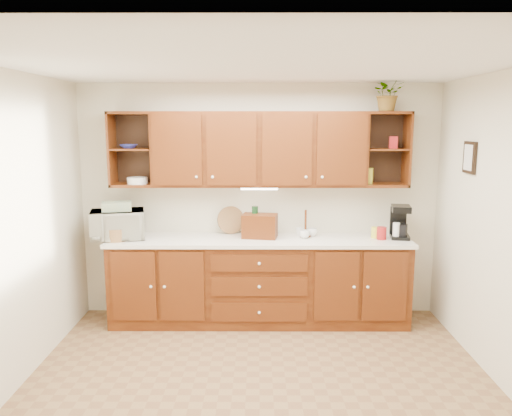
{
  "coord_description": "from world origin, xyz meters",
  "views": [
    {
      "loc": [
        -0.01,
        -3.81,
        2.18
      ],
      "look_at": [
        -0.03,
        1.15,
        1.32
      ],
      "focal_mm": 35.0,
      "sensor_mm": 36.0,
      "label": 1
    }
  ],
  "objects_px": {
    "microwave": "(118,225)",
    "coffee_maker": "(400,222)",
    "bread_box": "(260,226)",
    "potted_plant": "(388,93)"
  },
  "relations": [
    {
      "from": "microwave",
      "to": "coffee_maker",
      "type": "distance_m",
      "value": 3.04
    },
    {
      "from": "bread_box",
      "to": "microwave",
      "type": "bearing_deg",
      "value": -168.73
    },
    {
      "from": "coffee_maker",
      "to": "bread_box",
      "type": "bearing_deg",
      "value": -170.61
    },
    {
      "from": "bread_box",
      "to": "coffee_maker",
      "type": "height_order",
      "value": "coffee_maker"
    },
    {
      "from": "potted_plant",
      "to": "microwave",
      "type": "bearing_deg",
      "value": -178.03
    },
    {
      "from": "bread_box",
      "to": "coffee_maker",
      "type": "bearing_deg",
      "value": 9.03
    },
    {
      "from": "bread_box",
      "to": "potted_plant",
      "type": "distance_m",
      "value": 1.94
    },
    {
      "from": "microwave",
      "to": "coffee_maker",
      "type": "height_order",
      "value": "coffee_maker"
    },
    {
      "from": "bread_box",
      "to": "potted_plant",
      "type": "relative_size",
      "value": 0.98
    },
    {
      "from": "coffee_maker",
      "to": "potted_plant",
      "type": "xyz_separation_m",
      "value": [
        -0.17,
        0.05,
        1.37
      ]
    }
  ]
}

